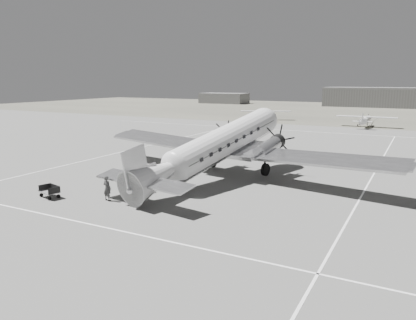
% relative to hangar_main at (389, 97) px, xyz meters
% --- Properties ---
extents(ground, '(260.00, 260.00, 0.00)m').
position_rel_hangar_main_xyz_m(ground, '(-5.00, -120.00, -3.30)').
color(ground, slate).
rests_on(ground, ground).
extents(taxi_line_near, '(60.00, 0.15, 0.01)m').
position_rel_hangar_main_xyz_m(taxi_line_near, '(-5.00, -134.00, -3.29)').
color(taxi_line_near, white).
rests_on(taxi_line_near, ground).
extents(taxi_line_right, '(0.15, 80.00, 0.01)m').
position_rel_hangar_main_xyz_m(taxi_line_right, '(7.00, -120.00, -3.29)').
color(taxi_line_right, white).
rests_on(taxi_line_right, ground).
extents(taxi_line_left, '(0.15, 60.00, 0.01)m').
position_rel_hangar_main_xyz_m(taxi_line_left, '(-23.00, -110.00, -3.29)').
color(taxi_line_left, white).
rests_on(taxi_line_left, ground).
extents(taxi_line_horizon, '(90.00, 0.15, 0.01)m').
position_rel_hangar_main_xyz_m(taxi_line_horizon, '(-5.00, -80.00, -3.29)').
color(taxi_line_horizon, white).
rests_on(taxi_line_horizon, ground).
extents(grass_infield, '(260.00, 90.00, 0.01)m').
position_rel_hangar_main_xyz_m(grass_infield, '(-5.00, -25.00, -3.30)').
color(grass_infield, '#636153').
rests_on(grass_infield, ground).
extents(hangar_main, '(42.00, 14.00, 6.60)m').
position_rel_hangar_main_xyz_m(hangar_main, '(0.00, 0.00, 0.00)').
color(hangar_main, '#5E5E5E').
rests_on(hangar_main, ground).
extents(shed_secondary, '(18.00, 10.00, 4.00)m').
position_rel_hangar_main_xyz_m(shed_secondary, '(-60.00, -5.00, -1.30)').
color(shed_secondary, '#606060').
rests_on(shed_secondary, ground).
extents(dc3_airliner, '(35.10, 27.05, 6.08)m').
position_rel_hangar_main_xyz_m(dc3_airliner, '(-5.50, -119.56, -0.26)').
color(dc3_airliner, silver).
rests_on(dc3_airliner, ground).
extents(light_plane_left, '(14.25, 13.04, 2.40)m').
position_rel_hangar_main_xyz_m(light_plane_left, '(-21.41, -63.14, -2.10)').
color(light_plane_left, silver).
rests_on(light_plane_left, ground).
extents(light_plane_right, '(11.64, 9.51, 2.38)m').
position_rel_hangar_main_xyz_m(light_plane_right, '(0.93, -67.81, -2.11)').
color(light_plane_right, silver).
rests_on(light_plane_right, ground).
extents(baggage_cart_near, '(2.05, 1.54, 1.10)m').
position_rel_hangar_main_xyz_m(baggage_cart_near, '(-9.52, -126.38, -2.75)').
color(baggage_cart_near, '#606060').
rests_on(baggage_cart_near, ground).
extents(baggage_cart_far, '(1.93, 1.57, 0.95)m').
position_rel_hangar_main_xyz_m(baggage_cart_far, '(-14.58, -130.95, -2.82)').
color(baggage_cart_far, '#606060').
rests_on(baggage_cart_far, ground).
extents(ground_crew, '(0.72, 0.49, 1.93)m').
position_rel_hangar_main_xyz_m(ground_crew, '(-10.02, -129.44, -2.34)').
color(ground_crew, '#2D2D2D').
rests_on(ground_crew, ground).
extents(ramp_agent, '(0.79, 0.93, 1.68)m').
position_rel_hangar_main_xyz_m(ramp_agent, '(-9.50, -126.29, -2.46)').
color(ramp_agent, silver).
rests_on(ramp_agent, ground).
extents(passenger, '(0.83, 1.03, 1.83)m').
position_rel_hangar_main_xyz_m(passenger, '(-9.11, -123.89, -2.38)').
color(passenger, '#ADADAB').
rests_on(passenger, ground).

